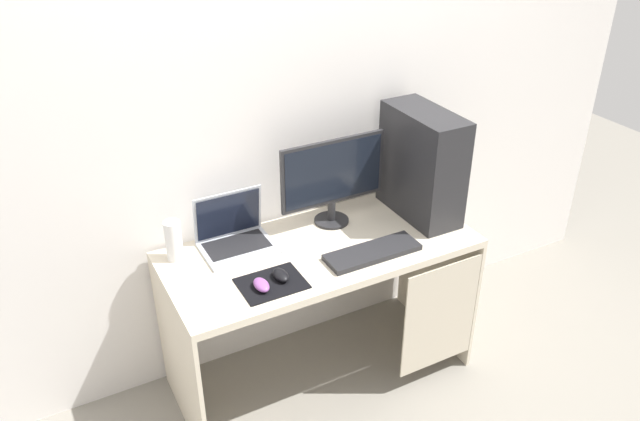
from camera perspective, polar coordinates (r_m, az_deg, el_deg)
name	(u,v)px	position (r m, az deg, el deg)	size (l,w,h in m)	color
ground_plane	(320,372)	(3.24, 0.00, -14.24)	(8.00, 8.00, 0.00)	gray
wall_back	(283,99)	(2.81, -3.32, 9.98)	(4.00, 0.05, 2.60)	silver
desk	(325,275)	(2.86, 0.43, -5.82)	(1.36, 0.61, 0.74)	beige
pc_tower	(422,164)	(2.95, 9.11, 4.14)	(0.20, 0.44, 0.51)	#232326
monitor	(333,178)	(2.84, 1.16, 2.97)	(0.51, 0.16, 0.41)	#232326
laptop	(235,236)	(2.78, -7.64, -2.28)	(0.31, 0.24, 0.24)	#B7BCC6
speaker	(174,240)	(2.72, -12.97, -2.63)	(0.07, 0.07, 0.18)	white
keyboard	(373,252)	(2.73, 4.73, -3.75)	(0.42, 0.14, 0.02)	#232326
mousepad	(272,283)	(2.56, -4.35, -6.53)	(0.26, 0.20, 0.01)	black
mouse_left	(281,275)	(2.57, -3.54, -5.79)	(0.06, 0.10, 0.03)	black
mouse_right	(261,285)	(2.52, -5.27, -6.65)	(0.06, 0.10, 0.03)	#8C4C99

